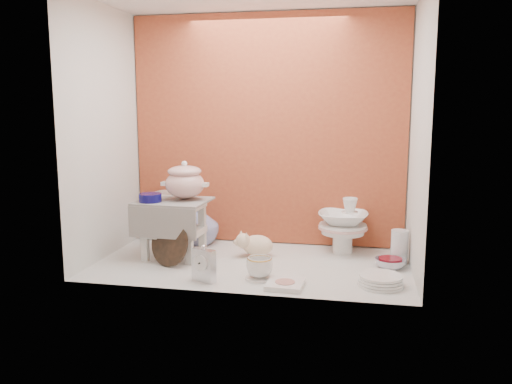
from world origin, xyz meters
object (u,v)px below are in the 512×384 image
plush_pig (258,245)px  crystal_bowl (390,263)px  blue_white_vase (199,224)px  porcelain_tower (343,225)px  step_stool (174,229)px  gold_rim_teacup (260,267)px  soup_tureen (185,180)px  floral_platter (165,215)px  mantel_clock (204,264)px  dinner_plate_stack (381,280)px

plush_pig → crystal_bowl: 0.79m
blue_white_vase → porcelain_tower: 0.94m
step_stool → gold_rim_teacup: step_stool is taller
soup_tureen → blue_white_vase: (-0.01, 0.29, -0.33)m
blue_white_vase → soup_tureen: bearing=-88.2°
soup_tureen → crystal_bowl: soup_tureen is taller
floral_platter → gold_rim_teacup: 1.04m
blue_white_vase → plush_pig: size_ratio=1.15×
gold_rim_teacup → plush_pig: bearing=102.4°
step_stool → crystal_bowl: size_ratio=2.37×
blue_white_vase → crystal_bowl: size_ratio=1.58×
gold_rim_teacup → porcelain_tower: bearing=55.6°
mantel_clock → porcelain_tower: (0.69, 0.70, 0.08)m
blue_white_vase → mantel_clock: 0.76m
porcelain_tower → blue_white_vase: bearing=178.6°
blue_white_vase → plush_pig: (0.44, -0.21, -0.07)m
dinner_plate_stack → crystal_bowl: dinner_plate_stack is taller
step_stool → dinner_plate_stack: bearing=-11.0°
soup_tureen → floral_platter: 0.52m
gold_rim_teacup → dinner_plate_stack: size_ratio=0.60×
mantel_clock → porcelain_tower: 0.98m
dinner_plate_stack → soup_tureen: bearing=164.4°
soup_tureen → plush_pig: (0.43, 0.08, -0.40)m
floral_platter → blue_white_vase: floral_platter is taller
soup_tureen → porcelain_tower: (0.93, 0.27, -0.29)m
gold_rim_teacup → blue_white_vase: bearing=130.2°
plush_pig → mantel_clock: bearing=-109.0°
gold_rim_teacup → crystal_bowl: gold_rim_teacup is taller
plush_pig → dinner_plate_stack: bearing=-28.2°
floral_platter → soup_tureen: bearing=-52.0°
dinner_plate_stack → floral_platter: bearing=154.9°
floral_platter → plush_pig: size_ratio=1.46×
step_stool → floral_platter: 0.43m
blue_white_vase → mantel_clock: blue_white_vase is taller
plush_pig → gold_rim_teacup: (0.09, -0.42, -0.01)m
porcelain_tower → soup_tureen: bearing=-164.0°
mantel_clock → crystal_bowl: size_ratio=1.12×
blue_white_vase → porcelain_tower: (0.94, -0.02, 0.04)m
plush_pig → dinner_plate_stack: plush_pig is taller
floral_platter → crystal_bowl: bearing=-13.1°
plush_pig → step_stool: bearing=-165.6°
dinner_plate_stack → mantel_clock: bearing=-173.3°
soup_tureen → porcelain_tower: bearing=16.0°
soup_tureen → blue_white_vase: bearing=91.8°
step_stool → blue_white_vase: (0.05, 0.32, -0.04)m
crystal_bowl → dinner_plate_stack: bearing=-101.3°
floral_platter → step_stool: bearing=-61.4°
crystal_bowl → gold_rim_teacup: bearing=-154.3°
blue_white_vase → crystal_bowl: blue_white_vase is taller
plush_pig → crystal_bowl: bearing=-5.1°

